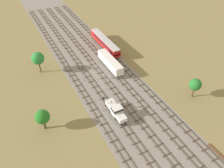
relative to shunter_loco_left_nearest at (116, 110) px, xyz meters
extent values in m
plane|color=olive|center=(4.45, 23.23, -2.01)|extent=(480.00, 480.00, 0.00)
cube|color=gray|center=(4.45, 23.23, -2.01)|extent=(21.82, 176.00, 0.01)
cube|color=#47382D|center=(-5.17, 24.23, -1.80)|extent=(0.07, 126.00, 0.15)
cube|color=#47382D|center=(-3.74, 24.23, -1.80)|extent=(0.07, 126.00, 0.15)
cube|color=brown|center=(-4.45, -13.27, -1.94)|extent=(2.40, 0.22, 0.14)
cube|color=brown|center=(-4.45, -10.27, -1.94)|extent=(2.40, 0.22, 0.14)
cube|color=brown|center=(-4.45, -7.27, -1.94)|extent=(2.40, 0.22, 0.14)
cube|color=brown|center=(-4.45, -4.27, -1.94)|extent=(2.40, 0.22, 0.14)
cube|color=brown|center=(-4.45, -1.27, -1.94)|extent=(2.40, 0.22, 0.14)
cube|color=brown|center=(-4.45, 1.73, -1.94)|extent=(2.40, 0.22, 0.14)
cube|color=brown|center=(-4.45, 4.73, -1.94)|extent=(2.40, 0.22, 0.14)
cube|color=brown|center=(-4.45, 7.73, -1.94)|extent=(2.40, 0.22, 0.14)
cube|color=brown|center=(-4.45, 10.73, -1.94)|extent=(2.40, 0.22, 0.14)
cube|color=brown|center=(-4.45, 13.73, -1.94)|extent=(2.40, 0.22, 0.14)
cube|color=brown|center=(-4.45, 16.73, -1.94)|extent=(2.40, 0.22, 0.14)
cube|color=brown|center=(-4.45, 19.73, -1.94)|extent=(2.40, 0.22, 0.14)
cube|color=brown|center=(-4.45, 22.73, -1.94)|extent=(2.40, 0.22, 0.14)
cube|color=brown|center=(-4.45, 25.73, -1.94)|extent=(2.40, 0.22, 0.14)
cube|color=brown|center=(-4.45, 28.73, -1.94)|extent=(2.40, 0.22, 0.14)
cube|color=brown|center=(-4.45, 31.73, -1.94)|extent=(2.40, 0.22, 0.14)
cube|color=brown|center=(-4.45, 34.73, -1.94)|extent=(2.40, 0.22, 0.14)
cube|color=brown|center=(-4.45, 37.73, -1.94)|extent=(2.40, 0.22, 0.14)
cube|color=brown|center=(-4.45, 40.73, -1.94)|extent=(2.40, 0.22, 0.14)
cube|color=brown|center=(-4.45, 43.73, -1.94)|extent=(2.40, 0.22, 0.14)
cube|color=brown|center=(-4.45, 46.73, -1.94)|extent=(2.40, 0.22, 0.14)
cube|color=brown|center=(-4.45, 49.73, -1.94)|extent=(2.40, 0.22, 0.14)
cube|color=brown|center=(-4.45, 52.73, -1.94)|extent=(2.40, 0.22, 0.14)
cube|color=brown|center=(-4.45, 55.73, -1.94)|extent=(2.40, 0.22, 0.14)
cube|color=brown|center=(-4.45, 58.73, -1.94)|extent=(2.40, 0.22, 0.14)
cube|color=brown|center=(-4.45, 61.73, -1.94)|extent=(2.40, 0.22, 0.14)
cube|color=brown|center=(-4.45, 64.73, -1.94)|extent=(2.40, 0.22, 0.14)
cube|color=brown|center=(-4.45, 67.73, -1.94)|extent=(2.40, 0.22, 0.14)
cube|color=brown|center=(-4.45, 70.73, -1.94)|extent=(2.40, 0.22, 0.14)
cube|color=brown|center=(-4.45, 73.73, -1.94)|extent=(2.40, 0.22, 0.14)
cube|color=brown|center=(-4.45, 76.73, -1.94)|extent=(2.40, 0.22, 0.14)
cube|color=brown|center=(-4.45, 79.73, -1.94)|extent=(2.40, 0.22, 0.14)
cube|color=brown|center=(-4.45, 82.73, -1.94)|extent=(2.40, 0.22, 0.14)
cube|color=brown|center=(-4.45, 85.73, -1.94)|extent=(2.40, 0.22, 0.14)
cube|color=#47382D|center=(-0.72, 24.23, -1.80)|extent=(0.07, 126.00, 0.15)
cube|color=#47382D|center=(0.72, 24.23, -1.80)|extent=(0.07, 126.00, 0.15)
cube|color=brown|center=(0.00, -16.27, -1.94)|extent=(2.40, 0.22, 0.14)
cube|color=brown|center=(0.00, -13.27, -1.94)|extent=(2.40, 0.22, 0.14)
cube|color=brown|center=(0.00, -10.27, -1.94)|extent=(2.40, 0.22, 0.14)
cube|color=brown|center=(0.00, -7.27, -1.94)|extent=(2.40, 0.22, 0.14)
cube|color=brown|center=(0.00, -4.27, -1.94)|extent=(2.40, 0.22, 0.14)
cube|color=brown|center=(0.00, -1.27, -1.94)|extent=(2.40, 0.22, 0.14)
cube|color=brown|center=(0.00, 1.73, -1.94)|extent=(2.40, 0.22, 0.14)
cube|color=brown|center=(0.00, 4.73, -1.94)|extent=(2.40, 0.22, 0.14)
cube|color=brown|center=(0.00, 7.73, -1.94)|extent=(2.40, 0.22, 0.14)
cube|color=brown|center=(0.00, 10.73, -1.94)|extent=(2.40, 0.22, 0.14)
cube|color=brown|center=(0.00, 13.73, -1.94)|extent=(2.40, 0.22, 0.14)
cube|color=brown|center=(0.00, 16.73, -1.94)|extent=(2.40, 0.22, 0.14)
cube|color=brown|center=(0.00, 19.73, -1.94)|extent=(2.40, 0.22, 0.14)
cube|color=brown|center=(0.00, 22.73, -1.94)|extent=(2.40, 0.22, 0.14)
cube|color=brown|center=(0.00, 25.73, -1.94)|extent=(2.40, 0.22, 0.14)
cube|color=brown|center=(0.00, 28.73, -1.94)|extent=(2.40, 0.22, 0.14)
cube|color=brown|center=(0.00, 31.73, -1.94)|extent=(2.40, 0.22, 0.14)
cube|color=brown|center=(0.00, 34.73, -1.94)|extent=(2.40, 0.22, 0.14)
cube|color=brown|center=(0.00, 37.73, -1.94)|extent=(2.40, 0.22, 0.14)
cube|color=brown|center=(0.00, 40.73, -1.94)|extent=(2.40, 0.22, 0.14)
cube|color=brown|center=(0.00, 43.73, -1.94)|extent=(2.40, 0.22, 0.14)
cube|color=brown|center=(0.00, 46.73, -1.94)|extent=(2.40, 0.22, 0.14)
cube|color=brown|center=(0.00, 49.73, -1.94)|extent=(2.40, 0.22, 0.14)
cube|color=brown|center=(0.00, 52.73, -1.94)|extent=(2.40, 0.22, 0.14)
cube|color=brown|center=(0.00, 55.73, -1.94)|extent=(2.40, 0.22, 0.14)
cube|color=brown|center=(0.00, 58.73, -1.94)|extent=(2.40, 0.22, 0.14)
cube|color=brown|center=(0.00, 61.73, -1.94)|extent=(2.40, 0.22, 0.14)
cube|color=brown|center=(0.00, 64.73, -1.94)|extent=(2.40, 0.22, 0.14)
cube|color=brown|center=(0.00, 67.73, -1.94)|extent=(2.40, 0.22, 0.14)
cube|color=brown|center=(0.00, 70.73, -1.94)|extent=(2.40, 0.22, 0.14)
cube|color=brown|center=(0.00, 73.73, -1.94)|extent=(2.40, 0.22, 0.14)
cube|color=brown|center=(0.00, 76.73, -1.94)|extent=(2.40, 0.22, 0.14)
cube|color=brown|center=(0.00, 79.73, -1.94)|extent=(2.40, 0.22, 0.14)
cube|color=brown|center=(0.00, 82.73, -1.94)|extent=(2.40, 0.22, 0.14)
cube|color=brown|center=(0.00, 85.73, -1.94)|extent=(2.40, 0.22, 0.14)
cube|color=#47382D|center=(3.74, 24.23, -1.80)|extent=(0.07, 126.00, 0.15)
cube|color=#47382D|center=(5.17, 24.23, -1.80)|extent=(0.07, 126.00, 0.15)
cube|color=brown|center=(4.45, -19.27, -1.94)|extent=(2.40, 0.22, 0.14)
cube|color=brown|center=(4.45, -16.27, -1.94)|extent=(2.40, 0.22, 0.14)
cube|color=brown|center=(4.45, -13.27, -1.94)|extent=(2.40, 0.22, 0.14)
cube|color=brown|center=(4.45, -10.27, -1.94)|extent=(2.40, 0.22, 0.14)
cube|color=brown|center=(4.45, -7.27, -1.94)|extent=(2.40, 0.22, 0.14)
cube|color=brown|center=(4.45, -4.27, -1.94)|extent=(2.40, 0.22, 0.14)
cube|color=brown|center=(4.45, -1.27, -1.94)|extent=(2.40, 0.22, 0.14)
cube|color=brown|center=(4.45, 1.73, -1.94)|extent=(2.40, 0.22, 0.14)
cube|color=brown|center=(4.45, 4.73, -1.94)|extent=(2.40, 0.22, 0.14)
cube|color=brown|center=(4.45, 7.73, -1.94)|extent=(2.40, 0.22, 0.14)
cube|color=brown|center=(4.45, 10.73, -1.94)|extent=(2.40, 0.22, 0.14)
cube|color=brown|center=(4.45, 13.73, -1.94)|extent=(2.40, 0.22, 0.14)
cube|color=brown|center=(4.45, 16.73, -1.94)|extent=(2.40, 0.22, 0.14)
cube|color=brown|center=(4.45, 19.73, -1.94)|extent=(2.40, 0.22, 0.14)
cube|color=brown|center=(4.45, 22.73, -1.94)|extent=(2.40, 0.22, 0.14)
cube|color=brown|center=(4.45, 25.73, -1.94)|extent=(2.40, 0.22, 0.14)
cube|color=brown|center=(4.45, 28.73, -1.94)|extent=(2.40, 0.22, 0.14)
cube|color=brown|center=(4.45, 31.73, -1.94)|extent=(2.40, 0.22, 0.14)
cube|color=brown|center=(4.45, 34.73, -1.94)|extent=(2.40, 0.22, 0.14)
cube|color=brown|center=(4.45, 37.73, -1.94)|extent=(2.40, 0.22, 0.14)
cube|color=brown|center=(4.45, 40.73, -1.94)|extent=(2.40, 0.22, 0.14)
cube|color=brown|center=(4.45, 43.73, -1.94)|extent=(2.40, 0.22, 0.14)
cube|color=brown|center=(4.45, 46.73, -1.94)|extent=(2.40, 0.22, 0.14)
cube|color=brown|center=(4.45, 49.73, -1.94)|extent=(2.40, 0.22, 0.14)
cube|color=brown|center=(4.45, 52.73, -1.94)|extent=(2.40, 0.22, 0.14)
cube|color=brown|center=(4.45, 55.73, -1.94)|extent=(2.40, 0.22, 0.14)
cube|color=brown|center=(4.45, 58.73, -1.94)|extent=(2.40, 0.22, 0.14)
cube|color=brown|center=(4.45, 61.73, -1.94)|extent=(2.40, 0.22, 0.14)
cube|color=brown|center=(4.45, 64.73, -1.94)|extent=(2.40, 0.22, 0.14)
cube|color=brown|center=(4.45, 67.73, -1.94)|extent=(2.40, 0.22, 0.14)
cube|color=brown|center=(4.45, 70.73, -1.94)|extent=(2.40, 0.22, 0.14)
cube|color=brown|center=(4.45, 73.73, -1.94)|extent=(2.40, 0.22, 0.14)
cube|color=brown|center=(4.45, 76.73, -1.94)|extent=(2.40, 0.22, 0.14)
cube|color=brown|center=(4.45, 79.73, -1.94)|extent=(2.40, 0.22, 0.14)
cube|color=brown|center=(4.45, 82.73, -1.94)|extent=(2.40, 0.22, 0.14)
cube|color=brown|center=(4.45, 85.73, -1.94)|extent=(2.40, 0.22, 0.14)
cube|color=#47382D|center=(8.19, 24.23, -1.80)|extent=(0.07, 126.00, 0.15)
cube|color=#47382D|center=(9.63, 24.23, -1.80)|extent=(0.07, 126.00, 0.15)
cube|color=brown|center=(8.91, -22.27, -1.94)|extent=(2.40, 0.22, 0.14)
cube|color=brown|center=(8.91, -19.27, -1.94)|extent=(2.40, 0.22, 0.14)
cube|color=brown|center=(8.91, -16.27, -1.94)|extent=(2.40, 0.22, 0.14)
cube|color=brown|center=(8.91, -13.27, -1.94)|extent=(2.40, 0.22, 0.14)
cube|color=brown|center=(8.91, -10.27, -1.94)|extent=(2.40, 0.22, 0.14)
cube|color=brown|center=(8.91, -7.27, -1.94)|extent=(2.40, 0.22, 0.14)
cube|color=brown|center=(8.91, -4.27, -1.94)|extent=(2.40, 0.22, 0.14)
cube|color=brown|center=(8.91, -1.27, -1.94)|extent=(2.40, 0.22, 0.14)
cube|color=brown|center=(8.91, 1.73, -1.94)|extent=(2.40, 0.22, 0.14)
cube|color=brown|center=(8.91, 4.73, -1.94)|extent=(2.40, 0.22, 0.14)
cube|color=brown|center=(8.91, 7.73, -1.94)|extent=(2.40, 0.22, 0.14)
cube|color=brown|center=(8.91, 10.73, -1.94)|extent=(2.40, 0.22, 0.14)
cube|color=brown|center=(8.91, 13.73, -1.94)|extent=(2.40, 0.22, 0.14)
cube|color=brown|center=(8.91, 16.73, -1.94)|extent=(2.40, 0.22, 0.14)
cube|color=brown|center=(8.91, 19.73, -1.94)|extent=(2.40, 0.22, 0.14)
cube|color=brown|center=(8.91, 22.73, -1.94)|extent=(2.40, 0.22, 0.14)
cube|color=brown|center=(8.91, 25.73, -1.94)|extent=(2.40, 0.22, 0.14)
cube|color=brown|center=(8.91, 28.73, -1.94)|extent=(2.40, 0.22, 0.14)
cube|color=brown|center=(8.91, 31.73, -1.94)|extent=(2.40, 0.22, 0.14)
cube|color=brown|center=(8.91, 34.73, -1.94)|extent=(2.40, 0.22, 0.14)
cube|color=brown|center=(8.91, 37.73, -1.94)|extent=(2.40, 0.22, 0.14)
cube|color=brown|center=(8.91, 40.73, -1.94)|extent=(2.40, 0.22, 0.14)
cube|color=brown|center=(8.91, 43.73, -1.94)|extent=(2.40, 0.22, 0.14)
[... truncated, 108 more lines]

